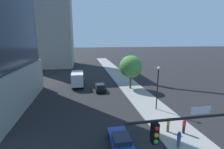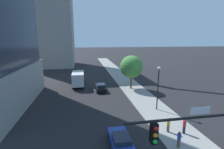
{
  "view_description": "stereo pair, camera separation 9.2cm",
  "coord_description": "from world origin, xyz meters",
  "px_view_note": "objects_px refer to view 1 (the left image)",
  "views": [
    {
      "loc": [
        -0.8,
        -4.52,
        9.87
      ],
      "look_at": [
        1.73,
        9.36,
        6.82
      ],
      "focal_mm": 26.26,
      "sensor_mm": 36.0,
      "label": 1
    },
    {
      "loc": [
        -0.71,
        -4.54,
        9.87
      ],
      "look_at": [
        1.73,
        9.36,
        6.82
      ],
      "focal_mm": 26.26,
      "sensor_mm": 36.0,
      "label": 2
    }
  ],
  "objects_px": {
    "box_truck": "(78,78)",
    "pedestrian_yellow_shirt": "(168,124)",
    "traffic_light_pole": "(199,142)",
    "pedestrian_blue_shirt": "(179,139)",
    "construction_building": "(49,16)",
    "car_black": "(100,87)",
    "street_tree": "(131,67)",
    "pedestrian_red_shirt": "(184,126)",
    "car_blue": "(121,141)",
    "street_lamp": "(158,82)"
  },
  "relations": [
    {
      "from": "traffic_light_pole",
      "to": "street_lamp",
      "type": "bearing_deg",
      "value": 72.58
    },
    {
      "from": "car_blue",
      "to": "pedestrian_yellow_shirt",
      "type": "relative_size",
      "value": 2.56
    },
    {
      "from": "box_truck",
      "to": "pedestrian_yellow_shirt",
      "type": "relative_size",
      "value": 4.53
    },
    {
      "from": "car_blue",
      "to": "pedestrian_yellow_shirt",
      "type": "xyz_separation_m",
      "value": [
        5.55,
        1.54,
        0.29
      ]
    },
    {
      "from": "traffic_light_pole",
      "to": "car_black",
      "type": "xyz_separation_m",
      "value": [
        -2.61,
        23.9,
        -3.9
      ]
    },
    {
      "from": "car_blue",
      "to": "pedestrian_yellow_shirt",
      "type": "height_order",
      "value": "pedestrian_yellow_shirt"
    },
    {
      "from": "pedestrian_red_shirt",
      "to": "car_blue",
      "type": "bearing_deg",
      "value": -172.18
    },
    {
      "from": "pedestrian_yellow_shirt",
      "to": "pedestrian_red_shirt",
      "type": "height_order",
      "value": "same"
    },
    {
      "from": "street_tree",
      "to": "car_black",
      "type": "height_order",
      "value": "street_tree"
    },
    {
      "from": "street_tree",
      "to": "construction_building",
      "type": "bearing_deg",
      "value": 121.42
    },
    {
      "from": "traffic_light_pole",
      "to": "pedestrian_red_shirt",
      "type": "xyz_separation_m",
      "value": [
        4.43,
        7.4,
        -3.63
      ]
    },
    {
      "from": "car_black",
      "to": "car_blue",
      "type": "xyz_separation_m",
      "value": [
        -0.0,
        -17.47,
        -0.02
      ]
    },
    {
      "from": "street_tree",
      "to": "pedestrian_yellow_shirt",
      "type": "bearing_deg",
      "value": -92.15
    },
    {
      "from": "car_black",
      "to": "pedestrian_red_shirt",
      "type": "distance_m",
      "value": 17.94
    },
    {
      "from": "car_black",
      "to": "pedestrian_blue_shirt",
      "type": "height_order",
      "value": "pedestrian_blue_shirt"
    },
    {
      "from": "pedestrian_yellow_shirt",
      "to": "traffic_light_pole",
      "type": "bearing_deg",
      "value": -110.27
    },
    {
      "from": "construction_building",
      "to": "traffic_light_pole",
      "type": "bearing_deg",
      "value": -73.6
    },
    {
      "from": "street_tree",
      "to": "car_blue",
      "type": "bearing_deg",
      "value": -109.3
    },
    {
      "from": "traffic_light_pole",
      "to": "car_black",
      "type": "relative_size",
      "value": 1.5
    },
    {
      "from": "street_tree",
      "to": "car_blue",
      "type": "height_order",
      "value": "street_tree"
    },
    {
      "from": "traffic_light_pole",
      "to": "pedestrian_blue_shirt",
      "type": "xyz_separation_m",
      "value": [
        2.6,
        5.41,
        -3.68
      ]
    },
    {
      "from": "street_lamp",
      "to": "car_blue",
      "type": "height_order",
      "value": "street_lamp"
    },
    {
      "from": "street_lamp",
      "to": "car_black",
      "type": "relative_size",
      "value": 1.42
    },
    {
      "from": "pedestrian_yellow_shirt",
      "to": "pedestrian_blue_shirt",
      "type": "bearing_deg",
      "value": -97.62
    },
    {
      "from": "street_tree",
      "to": "pedestrian_red_shirt",
      "type": "relative_size",
      "value": 3.99
    },
    {
      "from": "construction_building",
      "to": "car_blue",
      "type": "relative_size",
      "value": 10.0
    },
    {
      "from": "car_blue",
      "to": "pedestrian_red_shirt",
      "type": "height_order",
      "value": "pedestrian_red_shirt"
    },
    {
      "from": "car_blue",
      "to": "pedestrian_red_shirt",
      "type": "distance_m",
      "value": 7.12
    },
    {
      "from": "car_black",
      "to": "box_truck",
      "type": "bearing_deg",
      "value": 134.21
    },
    {
      "from": "pedestrian_red_shirt",
      "to": "pedestrian_blue_shirt",
      "type": "bearing_deg",
      "value": -132.71
    },
    {
      "from": "pedestrian_blue_shirt",
      "to": "street_lamp",
      "type": "bearing_deg",
      "value": 78.49
    },
    {
      "from": "street_lamp",
      "to": "car_black",
      "type": "xyz_separation_m",
      "value": [
        -6.88,
        10.3,
        -3.4
      ]
    },
    {
      "from": "car_blue",
      "to": "car_black",
      "type": "bearing_deg",
      "value": 90.0
    },
    {
      "from": "traffic_light_pole",
      "to": "car_black",
      "type": "distance_m",
      "value": 24.36
    },
    {
      "from": "construction_building",
      "to": "pedestrian_yellow_shirt",
      "type": "height_order",
      "value": "construction_building"
    },
    {
      "from": "traffic_light_pole",
      "to": "box_truck",
      "type": "relative_size",
      "value": 0.86
    },
    {
      "from": "street_tree",
      "to": "car_black",
      "type": "distance_m",
      "value": 7.24
    },
    {
      "from": "box_truck",
      "to": "traffic_light_pole",
      "type": "bearing_deg",
      "value": -76.25
    },
    {
      "from": "traffic_light_pole",
      "to": "street_lamp",
      "type": "xyz_separation_m",
      "value": [
        4.27,
        13.6,
        -0.51
      ]
    },
    {
      "from": "street_tree",
      "to": "pedestrian_blue_shirt",
      "type": "xyz_separation_m",
      "value": [
        -0.94,
        -18.59,
        -3.6
      ]
    },
    {
      "from": "car_black",
      "to": "box_truck",
      "type": "height_order",
      "value": "box_truck"
    },
    {
      "from": "traffic_light_pole",
      "to": "pedestrian_red_shirt",
      "type": "height_order",
      "value": "traffic_light_pole"
    },
    {
      "from": "traffic_light_pole",
      "to": "pedestrian_yellow_shirt",
      "type": "bearing_deg",
      "value": 69.73
    },
    {
      "from": "construction_building",
      "to": "box_truck",
      "type": "bearing_deg",
      "value": -71.1
    },
    {
      "from": "traffic_light_pole",
      "to": "street_lamp",
      "type": "relative_size",
      "value": 1.06
    },
    {
      "from": "car_black",
      "to": "pedestrian_blue_shirt",
      "type": "xyz_separation_m",
      "value": [
        5.21,
        -18.49,
        0.22
      ]
    },
    {
      "from": "traffic_light_pole",
      "to": "pedestrian_red_shirt",
      "type": "distance_m",
      "value": 9.36
    },
    {
      "from": "box_truck",
      "to": "street_tree",
      "type": "bearing_deg",
      "value": -22.51
    },
    {
      "from": "street_tree",
      "to": "pedestrian_blue_shirt",
      "type": "distance_m",
      "value": 18.96
    },
    {
      "from": "pedestrian_yellow_shirt",
      "to": "street_lamp",
      "type": "bearing_deg",
      "value": 76.75
    }
  ]
}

